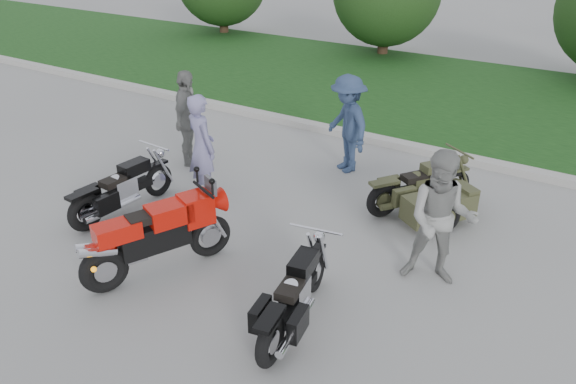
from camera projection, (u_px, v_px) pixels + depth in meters
The scene contains 11 objects.
ground at pixel (186, 272), 8.00m from camera, with size 80.00×80.00×0.00m, color #9F9F9A.
curb at pixel (368, 138), 12.48m from camera, with size 60.00×0.30×0.15m, color #ADABA3.
grass_strip at pixel (432, 92), 15.60m from camera, with size 60.00×8.00×0.14m, color #265A1E.
sportbike_red at pixel (155, 235), 7.69m from camera, with size 1.06×2.12×1.06m.
cruiser_left at pixel (119, 191), 9.34m from camera, with size 0.39×2.14×0.82m.
cruiser_right at pixel (293, 300), 6.76m from camera, with size 0.59×2.08×0.80m.
cruiser_sidecar at pixel (429, 199), 9.20m from camera, with size 1.65×1.93×0.80m.
person_stripe at pixel (202, 147), 9.68m from camera, with size 0.69×0.45×1.90m, color #827EAC.
person_grey at pixel (441, 219), 7.41m from camera, with size 0.93×0.73×1.92m, color gray.
person_denim at pixel (347, 124), 10.71m from camera, with size 1.23×0.71×1.90m, color navy.
person_back at pixel (187, 119), 10.97m from camera, with size 1.12×0.47×1.91m, color gray.
Camera 1 is at (4.80, -4.80, 4.62)m, focal length 35.00 mm.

